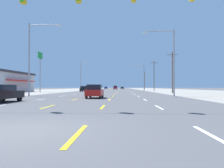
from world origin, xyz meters
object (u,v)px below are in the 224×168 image
Objects in this scene: suv_center_turn_far at (115,87)px; streetlight_left_row_1 at (82,74)px; sedan_far_left_nearest at (1,93)px; hatchback_center_turn_near at (95,91)px; sedan_far_left_farthest at (106,88)px; hatchback_far_left_midfar at (92,88)px; sedan_inner_right_farther at (122,88)px; streetlight_right_row_0 at (170,57)px; pole_sign_left_row_1 at (40,62)px; hatchback_far_left_mid at (84,89)px; streetlight_right_row_1 at (142,75)px; streetlight_left_row_0 at (32,54)px.

suv_center_turn_far is 0.52× the size of streetlight_left_row_1.
sedan_far_left_nearest is 0.48× the size of streetlight_left_row_1.
hatchback_center_turn_near is 108.78m from sedan_far_left_farthest.
streetlight_left_row_1 is at bearing -92.39° from sedan_far_left_farthest.
hatchback_far_left_midfar is (-0.07, 53.08, 0.03)m from sedan_far_left_nearest.
hatchback_center_turn_near is 0.80× the size of suv_center_turn_far.
streetlight_right_row_0 is at bearing -86.02° from sedan_inner_right_farther.
sedan_inner_right_farther is (10.43, 101.79, 0.00)m from sedan_far_left_nearest.
hatchback_center_turn_near is at bearing -77.14° from streetlight_left_row_1.
sedan_inner_right_farther is 1.00× the size of sedan_far_left_farthest.
streetlight_left_row_1 is (6.60, 17.74, -1.79)m from pole_sign_left_row_1.
suv_center_turn_far is 62.20m from pole_sign_left_row_1.
hatchback_center_turn_near is at bearing -89.95° from suv_center_turn_far.
suv_center_turn_far is (6.89, 38.00, 0.24)m from hatchback_far_left_midfar.
hatchback_far_left_mid is 31.66m from streetlight_right_row_0.
streetlight_left_row_1 is at bearing 103.81° from hatchback_far_left_mid.
suv_center_turn_far is at bearing 77.16° from streetlight_left_row_1.
streetlight_left_row_1 is (-2.68, -4.00, 4.65)m from hatchback_far_left_midfar.
pole_sign_left_row_1 is 1.12× the size of streetlight_right_row_1.
hatchback_far_left_mid is at bearing -147.49° from streetlight_right_row_1.
streetlight_right_row_1 is (16.67, -4.00, 4.29)m from hatchback_far_left_midfar.
streetlight_left_row_0 is at bearing 180.00° from streetlight_right_row_0.
sedan_far_left_nearest and sedan_far_left_farthest have the same top height.
streetlight_left_row_0 is (-2.71, -103.40, 5.25)m from sedan_far_left_farthest.
sedan_far_left_farthest is at bearing 127.45° from sedan_inner_right_farther.
sedan_far_left_farthest is 0.44× the size of streetlight_left_row_0.
hatchback_center_turn_near is at bearing -152.17° from streetlight_right_row_0.
streetlight_left_row_0 is 19.37m from streetlight_right_row_0.
pole_sign_left_row_1 is at bearing -105.68° from sedan_inner_right_farther.
pole_sign_left_row_1 is (-16.17, -59.74, 6.20)m from suv_center_turn_far.
hatchback_far_left_midfar reaches higher than sedan_inner_right_farther.
hatchback_far_left_mid is at bearing -90.24° from hatchback_far_left_midfar.
sedan_inner_right_farther is at bearing -52.55° from sedan_far_left_farthest.
sedan_far_left_nearest is at bearing -86.79° from streetlight_left_row_1.
streetlight_left_row_1 is at bearing 90.10° from streetlight_left_row_0.
hatchback_far_left_mid is 14.66m from hatchback_far_left_midfar.
sedan_far_left_nearest is 102.32m from sedan_inner_right_farther.
streetlight_left_row_0 reaches higher than streetlight_left_row_1.
streetlight_right_row_1 reaches higher than hatchback_far_left_mid.
hatchback_far_left_midfar is 0.38× the size of streetlight_left_row_0.
streetlight_right_row_0 is (16.81, -26.43, 4.61)m from hatchback_far_left_mid.
hatchback_far_left_midfar is (0.06, 14.66, 0.00)m from hatchback_far_left_mid.
pole_sign_left_row_1 is at bearing -96.36° from sedan_far_left_farthest.
streetlight_left_row_1 is at bearing -123.88° from hatchback_far_left_midfar.
streetlight_right_row_0 is (6.24, -89.81, 4.64)m from sedan_inner_right_farther.
streetlight_left_row_0 reaches higher than streetlight_right_row_1.
hatchback_far_left_mid is at bearing -99.46° from sedan_inner_right_farther.
hatchback_far_left_midfar is 17.67m from streetlight_right_row_1.
sedan_far_left_farthest is at bearing 87.61° from streetlight_left_row_1.
sedan_far_left_farthest is at bearing 88.50° from streetlight_left_row_0.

